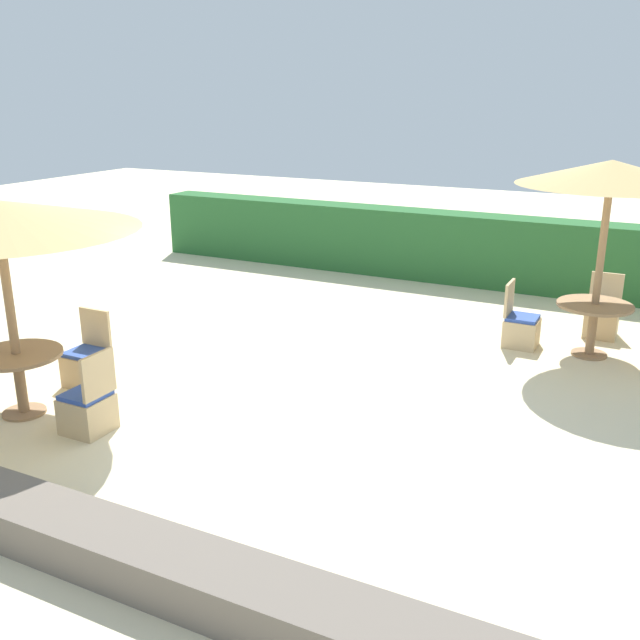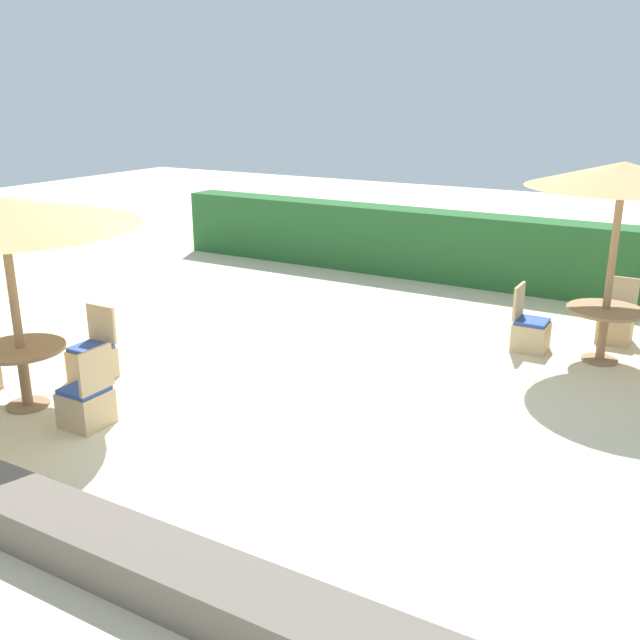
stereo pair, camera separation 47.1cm
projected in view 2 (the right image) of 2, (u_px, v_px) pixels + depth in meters
ground_plane at (294, 407)px, 8.27m from camera, size 40.00×40.00×0.00m
hedge_row at (475, 250)px, 13.38m from camera, size 13.00×0.70×1.31m
stone_border at (79, 536)px, 5.58m from camera, size 10.00×0.56×0.36m
parasol_back_right at (623, 176)px, 8.94m from camera, size 2.41×2.41×2.67m
round_table_back_right at (604, 321)px, 9.53m from camera, size 1.01×1.01×0.74m
patio_chair_back_right_north at (616, 324)px, 10.37m from camera, size 0.46×0.46×0.93m
patio_chair_back_right_west at (530, 332)px, 10.03m from camera, size 0.46×0.46×0.93m
parasol_front_left at (2, 213)px, 7.62m from camera, size 2.95×2.95×2.43m
round_table_front_left at (22, 361)px, 8.14m from camera, size 0.99×0.99×0.73m
patio_chair_front_left_east at (87, 403)px, 7.76m from camera, size 0.46×0.46×0.93m
patio_chair_front_left_north at (93, 359)px, 9.02m from camera, size 0.46×0.46×0.93m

